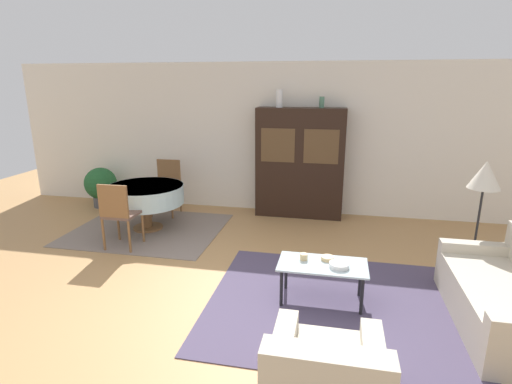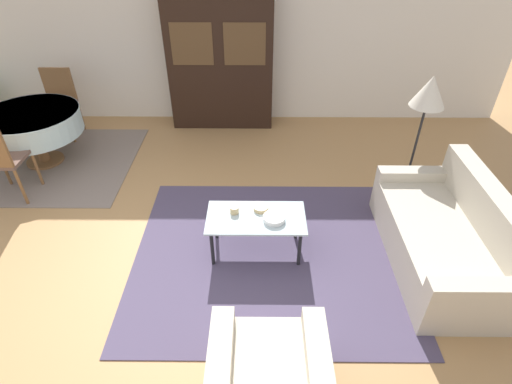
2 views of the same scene
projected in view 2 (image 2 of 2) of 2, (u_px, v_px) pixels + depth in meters
ground_plane at (136, 284)px, 3.76m from camera, size 14.00×14.00×0.00m
wall_back at (181, 32)px, 5.89m from camera, size 10.00×0.06×2.70m
area_rug at (269, 254)px, 4.07m from camera, size 2.70×2.36×0.01m
dining_rug at (46, 163)px, 5.48m from camera, size 2.37×1.98×0.01m
couch at (447, 238)px, 3.84m from camera, size 0.91×1.76×0.83m
coffee_table at (256, 221)px, 3.88m from camera, size 0.96×0.51×0.44m
display_cabinet at (221, 64)px, 5.91m from camera, size 1.54×0.41×1.93m
dining_table at (32, 123)px, 5.17m from camera, size 1.23×1.23×0.73m
dining_chair_far at (59, 98)px, 5.85m from camera, size 0.44×0.44×0.98m
floor_lamp at (429, 96)px, 4.30m from camera, size 0.38×0.38×1.44m
cup at (234, 210)px, 3.88m from camera, size 0.08×0.08×0.07m
bowl at (274, 218)px, 3.79m from camera, size 0.21×0.21×0.05m
bowl_small at (261, 208)px, 3.93m from camera, size 0.15×0.15×0.04m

